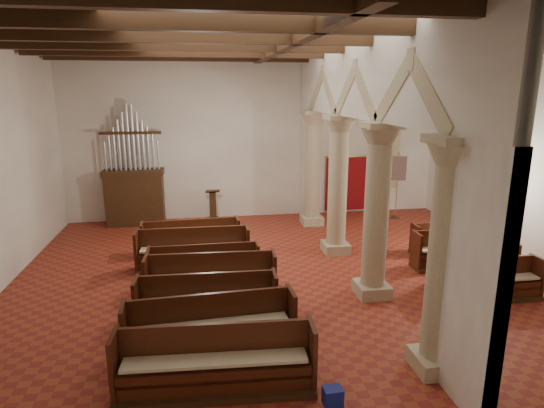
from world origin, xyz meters
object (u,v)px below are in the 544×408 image
(lectern, at_px, (213,207))
(nave_pew_0, at_px, (216,371))
(pipe_organ, at_px, (134,187))
(processional_banner, at_px, (396,197))
(aisle_pew_0, at_px, (506,285))

(lectern, bearing_deg, nave_pew_0, -97.28)
(pipe_organ, distance_m, processional_banner, 9.68)
(pipe_organ, distance_m, nave_pew_0, 10.37)
(nave_pew_0, bearing_deg, aisle_pew_0, 22.47)
(aisle_pew_0, bearing_deg, lectern, 130.36)
(nave_pew_0, bearing_deg, processional_banner, 55.60)
(lectern, height_order, aisle_pew_0, lectern)
(aisle_pew_0, bearing_deg, nave_pew_0, -161.05)
(processional_banner, height_order, aisle_pew_0, processional_banner)
(nave_pew_0, height_order, aisle_pew_0, nave_pew_0)
(lectern, distance_m, processional_banner, 6.92)
(processional_banner, bearing_deg, aisle_pew_0, -80.41)
(lectern, xyz_separation_m, aisle_pew_0, (6.56, -7.61, -0.19))
(pipe_organ, bearing_deg, nave_pew_0, -75.91)
(lectern, distance_m, aisle_pew_0, 10.05)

